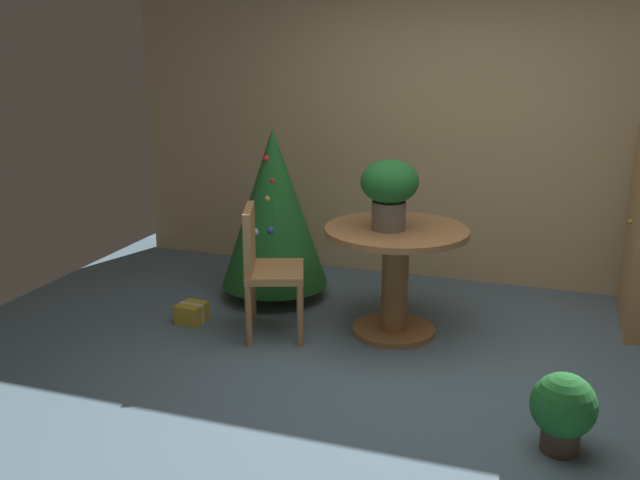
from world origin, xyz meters
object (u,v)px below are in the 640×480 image
wooden_chair_left (264,263)px  holiday_tree (274,208)px  potted_plant (563,409)px  round_dining_table (395,264)px  gift_box_gold (192,313)px  flower_vase (389,188)px

wooden_chair_left → holiday_tree: holiday_tree is taller
wooden_chair_left → potted_plant: size_ratio=2.19×
potted_plant → round_dining_table: bearing=133.7°
round_dining_table → holiday_tree: size_ratio=0.73×
holiday_tree → round_dining_table: bearing=-21.1°
holiday_tree → gift_box_gold: 1.03m
wooden_chair_left → holiday_tree: size_ratio=0.68×
round_dining_table → potted_plant: bearing=-46.3°
flower_vase → gift_box_gold: size_ratio=2.27×
gift_box_gold → wooden_chair_left: bearing=-2.5°
round_dining_table → flower_vase: (-0.05, -0.05, 0.54)m
flower_vase → potted_plant: (1.18, -1.13, -0.82)m
gift_box_gold → holiday_tree: bearing=61.8°
holiday_tree → wooden_chair_left: bearing=-72.7°
wooden_chair_left → holiday_tree: bearing=107.3°
potted_plant → gift_box_gold: bearing=160.7°
flower_vase → wooden_chair_left: bearing=-162.3°
holiday_tree → potted_plant: holiday_tree is taller
round_dining_table → wooden_chair_left: 0.90m
flower_vase → wooden_chair_left: size_ratio=0.52×
round_dining_table → flower_vase: 0.54m
potted_plant → flower_vase: bearing=136.1°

